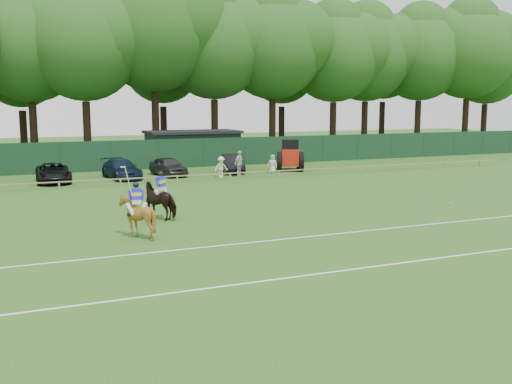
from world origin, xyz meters
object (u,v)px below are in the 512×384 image
horse_chestnut (137,216)px  estate_black (233,163)px  utility_shed (193,147)px  spectator_right (272,164)px  hatch_grey (168,166)px  sedan_navy (122,169)px  spectator_mid (239,164)px  polo_ball (451,203)px  tractor (290,156)px  horse_dark (161,201)px  suv_black (53,173)px  spectator_left (221,167)px

horse_chestnut → estate_black: size_ratio=0.41×
utility_shed → spectator_right: bearing=-70.3°
hatch_grey → sedan_navy: bearing=175.6°
estate_black → utility_shed: 8.10m
hatch_grey → spectator_mid: size_ratio=2.17×
horse_chestnut → sedan_navy: bearing=-89.2°
polo_ball → utility_shed: 27.77m
horse_chestnut → tractor: (17.11, 19.56, 0.31)m
polo_ball → tractor: size_ratio=0.02×
spectator_right → horse_dark: bearing=-94.1°
polo_ball → tractor: bearing=92.3°
horse_dark → estate_black: 19.54m
horse_chestnut → utility_shed: size_ratio=0.22×
suv_black → utility_shed: size_ratio=0.59×
estate_black → spectator_right: size_ratio=2.99×
sedan_navy → hatch_grey: (3.64, 0.30, 0.02)m
polo_ball → tractor: (-0.73, 18.34, 1.18)m
utility_shed → tractor: utility_shed is taller
horse_chestnut → hatch_grey: horse_chestnut is taller
utility_shed → polo_ball: bearing=-76.7°
suv_black → spectator_mid: bearing=-6.7°
spectator_mid → spectator_right: 3.40m
spectator_left → sedan_navy: bearing=157.7°
suv_black → sedan_navy: sedan_navy is taller
hatch_grey → estate_black: (5.34, 0.01, 0.00)m
horse_dark → tractor: tractor is taller
spectator_mid → horse_dark: bearing=-160.0°
horse_dark → spectator_right: bearing=-168.5°
spectator_left → polo_ball: (7.60, -16.18, -0.75)m
tractor → utility_shed: bearing=146.9°
tractor → spectator_mid: bearing=-134.9°
polo_ball → tractor: 18.39m
spectator_mid → utility_shed: utility_shed is taller
horse_chestnut → spectator_mid: bearing=-113.7°
estate_black → utility_shed: bearing=110.5°
utility_shed → suv_black: bearing=-146.5°
horse_chestnut → suv_black: (-1.56, 19.59, -0.22)m
horse_dark → spectator_right: 19.75m
spectator_left → tractor: tractor is taller
sedan_navy → estate_black: estate_black is taller
sedan_navy → estate_black: bearing=-4.3°
hatch_grey → spectator_right: bearing=-21.4°
suv_black → polo_ball: 26.72m
horse_dark → estate_black: bearing=-159.1°
estate_black → utility_shed: utility_shed is taller
polo_ball → horse_chestnut: bearing=-176.1°
spectator_right → utility_shed: size_ratio=0.18×
spectator_left → horse_chestnut: bearing=-123.1°
horse_chestnut → utility_shed: utility_shed is taller
sedan_navy → spectator_right: size_ratio=3.29×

